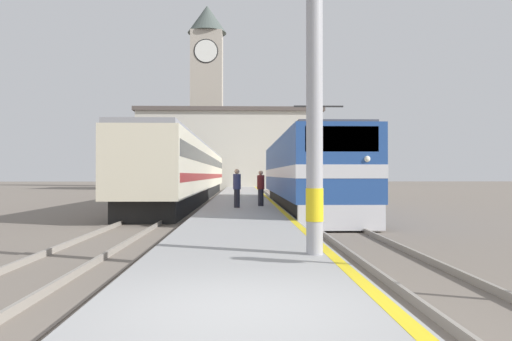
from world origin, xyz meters
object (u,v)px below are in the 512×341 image
passenger_train (192,171)px  catenary_mast (317,27)px  locomotive_train (304,174)px  clock_tower (207,90)px  second_waiting_passenger (237,187)px  person_on_platform (261,187)px

passenger_train → catenary_mast: (5.05, -28.13, 2.45)m
locomotive_train → clock_tower: clock_tower is taller
locomotive_train → second_waiting_passenger: size_ratio=11.28×
second_waiting_passenger → clock_tower: (-5.09, 54.29, 13.52)m
second_waiting_passenger → catenary_mast: bearing=-83.0°
second_waiting_passenger → locomotive_train: bearing=42.9°
catenary_mast → second_waiting_passenger: (-1.58, 12.85, -3.25)m
catenary_mast → clock_tower: size_ratio=0.31×
passenger_train → clock_tower: clock_tower is taller
locomotive_train → passenger_train: bearing=119.3°
passenger_train → clock_tower: (-1.61, 39.01, 12.72)m
clock_tower → catenary_mast: bearing=-84.3°
passenger_train → catenary_mast: bearing=-79.8°
person_on_platform → second_waiting_passenger: size_ratio=0.96×
passenger_train → clock_tower: bearing=92.4°
catenary_mast → person_on_platform: catenary_mast is taller
person_on_platform → passenger_train: bearing=107.9°
passenger_train → second_waiting_passenger: 15.69m
person_on_platform → clock_tower: size_ratio=0.06×
catenary_mast → clock_tower: (-6.66, 67.14, 10.27)m
catenary_mast → person_on_platform: (-0.48, 13.97, -3.29)m
catenary_mast → person_on_platform: size_ratio=5.19×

